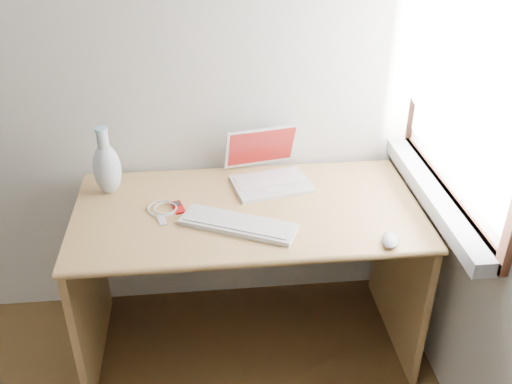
{
  "coord_description": "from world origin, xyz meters",
  "views": [
    {
      "loc": [
        0.8,
        -0.53,
        1.94
      ],
      "look_at": [
        1.0,
        1.35,
        0.81
      ],
      "focal_mm": 40.0,
      "sensor_mm": 36.0,
      "label": 1
    }
  ],
  "objects": [
    {
      "name": "ipod",
      "position": [
        0.69,
        1.4,
        0.73
      ],
      "size": [
        0.07,
        0.1,
        0.01
      ],
      "rotation": [
        0.0,
        0.0,
        0.28
      ],
      "color": "#BD0D0D",
      "rests_on": "desk"
    },
    {
      "name": "external_keyboard",
      "position": [
        0.92,
        1.25,
        0.74
      ],
      "size": [
        0.46,
        0.31,
        0.02
      ],
      "rotation": [
        0.0,
        0.0,
        -0.44
      ],
      "color": "silver",
      "rests_on": "desk"
    },
    {
      "name": "remote",
      "position": [
        0.63,
        1.32,
        0.73
      ],
      "size": [
        0.05,
        0.08,
        0.01
      ],
      "primitive_type": "cube",
      "rotation": [
        0.0,
        0.0,
        0.26
      ],
      "color": "silver",
      "rests_on": "desk"
    },
    {
      "name": "laptop",
      "position": [
        1.08,
        1.59,
        0.78
      ],
      "size": [
        0.36,
        0.32,
        0.22
      ],
      "rotation": [
        0.0,
        0.0,
        0.2
      ],
      "color": "silver",
      "rests_on": "desk"
    },
    {
      "name": "vase",
      "position": [
        0.41,
        1.56,
        0.84
      ],
      "size": [
        0.11,
        0.11,
        0.29
      ],
      "color": "silver",
      "rests_on": "desk"
    },
    {
      "name": "cable_coil",
      "position": [
        0.63,
        1.4,
        0.73
      ],
      "size": [
        0.16,
        0.16,
        0.01
      ],
      "primitive_type": "torus",
      "rotation": [
        0.0,
        0.0,
        0.36
      ],
      "color": "silver",
      "rests_on": "desk"
    },
    {
      "name": "desk",
      "position": [
        0.96,
        1.46,
        0.52
      ],
      "size": [
        1.37,
        0.69,
        0.73
      ],
      "color": "tan",
      "rests_on": "floor"
    },
    {
      "name": "mouse",
      "position": [
        1.45,
        1.08,
        0.74
      ],
      "size": [
        0.08,
        0.11,
        0.04
      ],
      "primitive_type": "ellipsoid",
      "rotation": [
        0.0,
        0.0,
        -0.26
      ],
      "color": "silver",
      "rests_on": "desk"
    },
    {
      "name": "window",
      "position": [
        1.72,
        1.3,
        1.28
      ],
      "size": [
        0.11,
        0.99,
        1.1
      ],
      "color": "white",
      "rests_on": "right_wall"
    }
  ]
}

